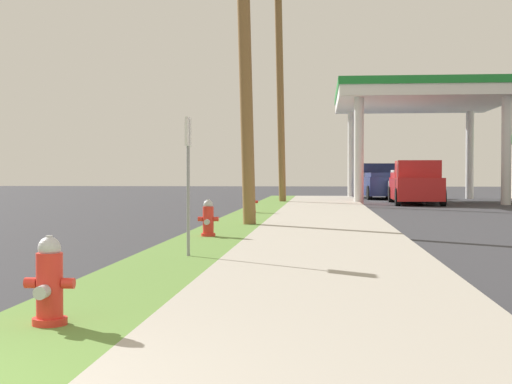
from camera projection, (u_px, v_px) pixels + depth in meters
name	position (u px, v px, depth m)	size (l,w,h in m)	color
fire_hydrant_nearest	(49.00, 286.00, 6.22)	(0.42, 0.38, 0.74)	red
fire_hydrant_second	(208.00, 220.00, 15.09)	(0.42, 0.38, 0.74)	red
fire_hydrant_third	(252.00, 203.00, 24.39)	(0.42, 0.37, 0.74)	red
utility_pole_midground	(244.00, 30.00, 18.64)	(1.41, 0.36, 9.52)	olive
utility_pole_background	(280.00, 93.00, 33.56)	(0.49, 2.36, 9.62)	olive
street_sign_post	(188.00, 157.00, 11.45)	(0.05, 0.36, 2.12)	gray
car_white_by_near_pump	(408.00, 187.00, 37.78)	(2.00, 4.53, 1.57)	white
truck_red_at_forecourt	(415.00, 184.00, 34.06)	(2.23, 5.44, 1.97)	red
truck_navy_on_apron	(380.00, 182.00, 41.88)	(2.59, 5.57, 1.97)	navy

